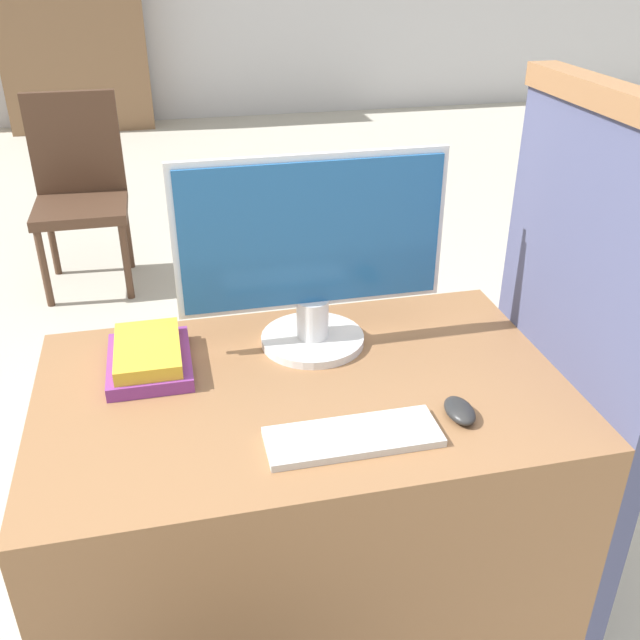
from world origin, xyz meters
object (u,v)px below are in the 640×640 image
monitor (312,253)px  mouse (460,411)px  book_stack (149,357)px  far_chair (79,185)px  keyboard (353,437)px

monitor → mouse: bearing=-57.6°
book_stack → far_chair: size_ratio=0.26×
mouse → book_stack: size_ratio=0.39×
keyboard → far_chair: far_chair is taller
monitor → far_chair: 2.29m
monitor → keyboard: (-0.00, -0.39, -0.23)m
keyboard → mouse: mouse is taller
keyboard → book_stack: 0.52m
mouse → far_chair: bearing=110.9°
mouse → far_chair: size_ratio=0.10×
monitor → keyboard: size_ratio=1.81×
monitor → keyboard: monitor is taller
book_stack → far_chair: bearing=98.8°
keyboard → book_stack: (-0.38, 0.36, 0.02)m
far_chair → book_stack: bearing=-133.7°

